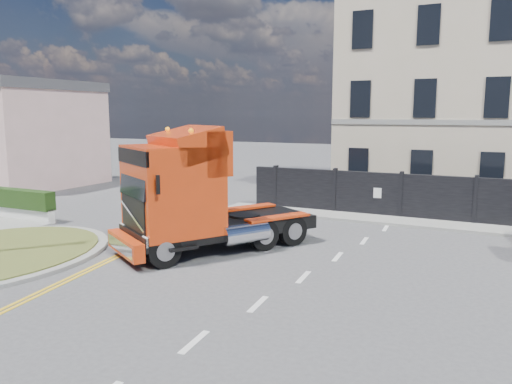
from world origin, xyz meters
The scene contains 6 objects.
ground centered at (0.00, 0.00, 0.00)m, with size 120.00×120.00×0.00m, color #424244.
seaside_bldg_pink centered at (-20.00, 9.00, 3.00)m, with size 8.00×8.00×6.00m, color beige.
hoarding_fence centered at (6.55, 9.00, 1.00)m, with size 18.80×0.25×2.00m.
georgian_building centered at (6.00, 16.50, 5.77)m, with size 12.30×10.30×12.80m.
pavement_far centered at (6.00, 8.10, 0.06)m, with size 20.00×1.60×0.12m, color gray.
truck centered at (-1.33, 0.44, 1.82)m, with size 5.69×7.08×4.06m.
Camera 1 is at (7.65, -13.24, 4.60)m, focal length 35.00 mm.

